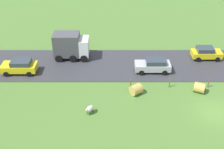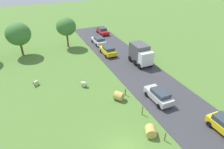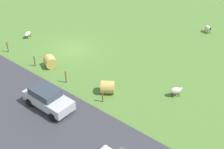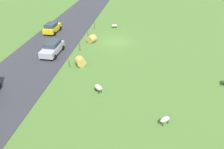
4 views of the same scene
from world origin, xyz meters
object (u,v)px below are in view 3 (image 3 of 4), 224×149
Objects in this scene: hay_bale_1 at (50,62)px; car_1 at (48,98)px; sheep_3 at (176,90)px; hay_bale_0 at (108,87)px; sheep_0 at (208,28)px; sheep_2 at (28,34)px.

hay_bale_1 is 6.27m from car_1.
sheep_3 is at bearing 137.59° from car_1.
sheep_3 is 0.99× the size of hay_bale_1.
sheep_3 is 10.72m from car_1.
sheep_0 is at bearing 174.69° from hay_bale_0.
car_1 reaches higher than sheep_0.
sheep_3 is at bearing 124.49° from hay_bale_0.
sheep_0 is 13.45m from sheep_3.
sheep_3 is 0.97× the size of hay_bale_0.
sheep_2 is 1.01× the size of hay_bale_1.
car_1 is (4.26, 4.58, 0.36)m from hay_bale_1.
hay_bale_0 is 0.27× the size of car_1.
sheep_2 is 0.26× the size of car_1.
sheep_3 reaches higher than sheep_2.
sheep_0 is 18.74m from hay_bale_1.
hay_bale_1 is at bearing -87.16° from hay_bale_0.
hay_bale_0 is 1.02× the size of hay_bale_1.
hay_bale_0 is 7.01m from hay_bale_1.
sheep_3 reaches higher than sheep_0.
sheep_2 is 7.16m from hay_bale_1.
sheep_0 is 0.26× the size of car_1.
hay_bale_0 is 5.22m from car_1.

